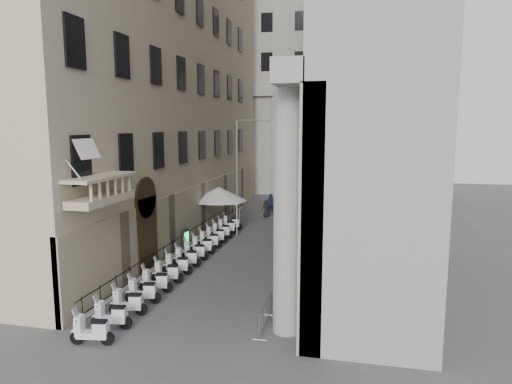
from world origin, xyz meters
TOP-DOWN VIEW (x-y plane):
  - left_building at (-7.50, 22.00)m, footprint 5.00×36.00m
  - far_building at (0.00, 48.00)m, footprint 22.00×10.00m
  - iron_fence at (-4.30, 18.00)m, footprint 0.30×28.00m
  - blue_awning at (4.15, 26.00)m, footprint 1.60×3.00m
  - flag at (-4.00, 5.00)m, footprint 1.00×1.40m
  - scooter_0 at (-2.98, 3.14)m, footprint 1.47×0.78m
  - scooter_1 at (-2.98, 4.58)m, footprint 1.47×0.78m
  - scooter_2 at (-2.98, 6.03)m, footprint 1.47×0.78m
  - scooter_3 at (-2.98, 7.48)m, footprint 1.47×0.78m
  - scooter_4 at (-2.98, 8.92)m, footprint 1.47×0.78m
  - scooter_5 at (-2.98, 10.37)m, footprint 1.47×0.78m
  - scooter_6 at (-2.98, 11.82)m, footprint 1.47×0.78m
  - scooter_7 at (-2.98, 13.27)m, footprint 1.47×0.78m
  - scooter_8 at (-2.98, 14.71)m, footprint 1.47×0.78m
  - scooter_9 at (-2.98, 16.16)m, footprint 1.47×0.78m
  - scooter_10 at (-2.98, 17.61)m, footprint 1.47×0.78m
  - scooter_11 at (-2.98, 19.05)m, footprint 1.47×0.78m
  - scooter_12 at (-2.98, 20.50)m, footprint 1.47×0.78m
  - scooter_13 at (-2.98, 21.95)m, footprint 1.47×0.78m
  - scooter_14 at (-2.98, 23.40)m, footprint 1.47×0.78m
  - barrier_0 at (3.30, 6.10)m, footprint 0.60×2.40m
  - barrier_1 at (3.30, 8.60)m, footprint 0.60×2.40m
  - barrier_2 at (3.30, 11.10)m, footprint 0.60×2.40m
  - barrier_3 at (3.30, 13.60)m, footprint 0.60×2.40m
  - barrier_4 at (3.30, 16.10)m, footprint 0.60×2.40m
  - barrier_5 at (3.30, 18.60)m, footprint 0.60×2.40m
  - barrier_6 at (3.30, 21.10)m, footprint 0.60×2.40m
  - barrier_7 at (3.30, 23.60)m, footprint 0.60×2.40m
  - barrier_8 at (3.30, 26.10)m, footprint 0.60×2.40m
  - security_tent at (-3.60, 22.67)m, footprint 4.43×4.43m
  - street_lamp at (-2.61, 25.07)m, footprint 2.91×0.58m
  - info_kiosk at (-4.19, 16.09)m, footprint 0.30×0.79m
  - pedestrian_a at (-1.21, 31.13)m, footprint 0.72×0.47m
  - pedestrian_b at (1.54, 27.61)m, footprint 1.00×0.82m
  - pedestrian_c at (-1.29, 29.32)m, footprint 0.93×0.77m

SIDE VIEW (x-z plane):
  - iron_fence at x=-4.30m, z-range -0.70..0.70m
  - blue_awning at x=4.15m, z-range -1.50..1.50m
  - flag at x=-4.00m, z-range -4.10..4.10m
  - scooter_0 at x=-2.98m, z-range -0.75..0.75m
  - scooter_1 at x=-2.98m, z-range -0.75..0.75m
  - scooter_2 at x=-2.98m, z-range -0.75..0.75m
  - scooter_3 at x=-2.98m, z-range -0.75..0.75m
  - scooter_4 at x=-2.98m, z-range -0.75..0.75m
  - scooter_5 at x=-2.98m, z-range -0.75..0.75m
  - scooter_6 at x=-2.98m, z-range -0.75..0.75m
  - scooter_7 at x=-2.98m, z-range -0.75..0.75m
  - scooter_8 at x=-2.98m, z-range -0.75..0.75m
  - scooter_9 at x=-2.98m, z-range -0.75..0.75m
  - scooter_10 at x=-2.98m, z-range -0.75..0.75m
  - scooter_11 at x=-2.98m, z-range -0.75..0.75m
  - scooter_12 at x=-2.98m, z-range -0.75..0.75m
  - scooter_13 at x=-2.98m, z-range -0.75..0.75m
  - scooter_14 at x=-2.98m, z-range -0.75..0.75m
  - barrier_0 at x=3.30m, z-range -0.55..0.55m
  - barrier_1 at x=3.30m, z-range -0.55..0.55m
  - barrier_2 at x=3.30m, z-range -0.55..0.55m
  - barrier_3 at x=3.30m, z-range -0.55..0.55m
  - barrier_4 at x=3.30m, z-range -0.55..0.55m
  - barrier_5 at x=3.30m, z-range -0.55..0.55m
  - barrier_6 at x=3.30m, z-range -0.55..0.55m
  - barrier_7 at x=3.30m, z-range -0.55..0.55m
  - barrier_8 at x=3.30m, z-range -0.55..0.55m
  - pedestrian_c at x=-1.29m, z-range 0.00..1.62m
  - info_kiosk at x=-4.19m, z-range 0.01..1.64m
  - pedestrian_b at x=1.54m, z-range 0.00..1.88m
  - pedestrian_a at x=-1.21m, z-range 0.00..1.95m
  - security_tent at x=-3.60m, z-range 1.21..4.81m
  - street_lamp at x=-2.61m, z-range 0.91..9.88m
  - far_building at x=0.00m, z-range 0.00..30.00m
  - left_building at x=-7.50m, z-range 0.00..34.00m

